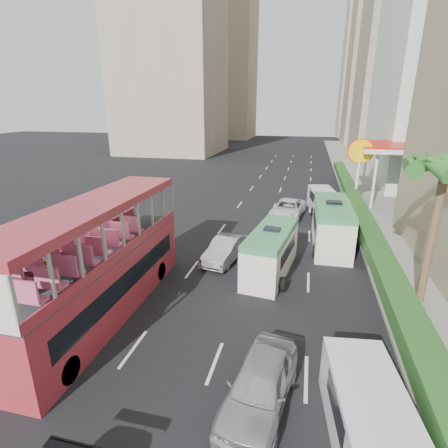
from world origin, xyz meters
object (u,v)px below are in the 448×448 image
(minibus_far, at_px, (332,225))
(panel_van_far, at_px, (323,201))
(car_silver_lane_a, at_px, (225,260))
(shell_station, at_px, (392,174))
(van_asset, at_px, (288,217))
(car_silver_lane_b, at_px, (259,404))
(minibus_near, at_px, (271,252))
(panel_van_near, at_px, (368,420))
(double_decker_bus, at_px, (99,260))
(palm_tree, at_px, (432,236))

(minibus_far, height_order, panel_van_far, minibus_far)
(car_silver_lane_a, height_order, shell_station, shell_station)
(car_silver_lane_a, xyz_separation_m, van_asset, (3.08, 9.59, 0.00))
(car_silver_lane_b, xyz_separation_m, van_asset, (-0.39, 19.70, 0.00))
(minibus_near, bearing_deg, panel_van_near, -61.78)
(car_silver_lane_a, bearing_deg, panel_van_near, -49.60)
(panel_van_far, bearing_deg, car_silver_lane_b, -106.87)
(van_asset, relative_size, minibus_near, 0.90)
(double_decker_bus, xyz_separation_m, palm_tree, (13.80, 4.00, 0.85))
(double_decker_bus, bearing_deg, panel_van_near, -21.83)
(panel_van_far, relative_size, shell_station, 0.58)
(minibus_far, distance_m, shell_station, 13.86)
(shell_station, bearing_deg, car_silver_lane_a, -126.48)
(minibus_far, bearing_deg, double_decker_bus, -135.18)
(van_asset, height_order, panel_van_near, panel_van_near)
(van_asset, xyz_separation_m, palm_tree, (6.79, -12.26, 3.38))
(double_decker_bus, distance_m, minibus_far, 14.64)
(car_silver_lane_b, xyz_separation_m, panel_van_near, (2.97, -0.71, 0.89))
(van_asset, relative_size, shell_station, 0.63)
(car_silver_lane_a, distance_m, minibus_near, 3.22)
(minibus_far, bearing_deg, car_silver_lane_a, -149.39)
(minibus_far, bearing_deg, palm_tree, -61.85)
(minibus_near, xyz_separation_m, shell_station, (9.27, 17.33, 1.51))
(car_silver_lane_a, bearing_deg, shell_station, 63.16)
(panel_van_near, bearing_deg, minibus_far, 83.85)
(car_silver_lane_a, bearing_deg, double_decker_bus, -110.85)
(van_asset, bearing_deg, panel_van_near, -72.34)
(minibus_near, bearing_deg, shell_station, 69.70)
(double_decker_bus, height_order, minibus_near, double_decker_bus)
(palm_tree, bearing_deg, minibus_far, 119.50)
(palm_tree, bearing_deg, panel_van_far, 105.22)
(car_silver_lane_a, xyz_separation_m, minibus_far, (6.18, 3.86, 1.43))
(minibus_far, distance_m, panel_van_near, 14.69)
(car_silver_lane_b, bearing_deg, minibus_near, 102.77)
(panel_van_far, distance_m, palm_tree, 15.36)
(panel_van_far, bearing_deg, panel_van_near, -99.23)
(car_silver_lane_a, distance_m, minibus_far, 7.42)
(car_silver_lane_b, xyz_separation_m, shell_station, (8.60, 26.44, 2.75))
(minibus_near, distance_m, panel_van_far, 13.34)
(double_decker_bus, bearing_deg, panel_van_far, 62.22)
(car_silver_lane_b, bearing_deg, double_decker_bus, 163.58)
(shell_station, bearing_deg, palm_tree, -96.60)
(double_decker_bus, relative_size, shell_station, 1.38)
(minibus_far, bearing_deg, van_asset, 117.06)
(panel_van_far, bearing_deg, palm_tree, -85.40)
(car_silver_lane_a, height_order, minibus_far, minibus_far)
(double_decker_bus, relative_size, car_silver_lane_b, 2.51)
(car_silver_lane_b, bearing_deg, panel_van_near, -4.99)
(panel_van_near, bearing_deg, car_silver_lane_b, 159.31)
(panel_van_far, bearing_deg, shell_station, 24.60)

